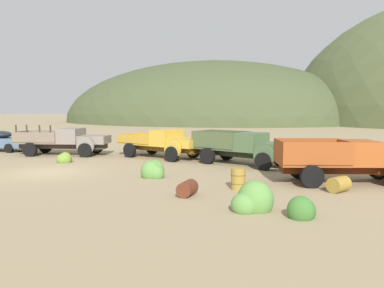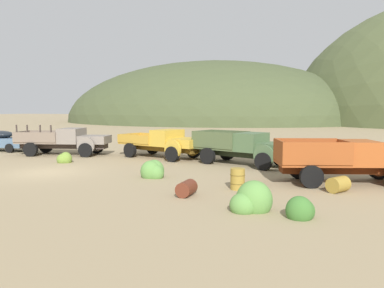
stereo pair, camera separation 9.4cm
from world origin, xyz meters
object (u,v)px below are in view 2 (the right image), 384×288
(truck_faded_yellow, at_px, (166,143))
(truck_oxide_orange, at_px, (356,161))
(truck_weathered_green, at_px, (249,148))
(oil_drum_spare, at_px, (186,188))
(oil_drum_tipped, at_px, (338,184))
(truck_primer_gray, at_px, (70,141))
(car_chalk_blue, at_px, (4,140))
(oil_drum_by_truck, at_px, (238,179))

(truck_faded_yellow, distance_m, truck_oxide_orange, 12.16)
(truck_faded_yellow, relative_size, truck_weathered_green, 1.00)
(oil_drum_spare, height_order, oil_drum_tipped, oil_drum_tipped)
(truck_primer_gray, relative_size, oil_drum_spare, 7.37)
(truck_faded_yellow, bearing_deg, truck_primer_gray, -157.88)
(car_chalk_blue, xyz_separation_m, oil_drum_spare, (18.62, -8.82, -0.53))
(car_chalk_blue, bearing_deg, oil_drum_tipped, -21.59)
(oil_drum_tipped, relative_size, oil_drum_by_truck, 1.20)
(truck_oxide_orange, xyz_separation_m, oil_drum_by_truck, (-4.55, -3.02, -0.58))
(oil_drum_spare, bearing_deg, oil_drum_by_truck, 49.66)
(truck_primer_gray, distance_m, oil_drum_spare, 14.96)
(oil_drum_spare, relative_size, oil_drum_tipped, 0.87)
(truck_weathered_green, xyz_separation_m, oil_drum_spare, (-0.60, -8.31, -0.73))
(truck_primer_gray, xyz_separation_m, oil_drum_tipped, (17.57, -5.95, -0.69))
(car_chalk_blue, bearing_deg, truck_faded_yellow, -4.51)
(oil_drum_tipped, bearing_deg, truck_weathered_green, 130.29)
(car_chalk_blue, bearing_deg, truck_oxide_orange, -16.44)
(truck_oxide_orange, relative_size, oil_drum_tipped, 6.11)
(truck_primer_gray, bearing_deg, oil_drum_tipped, -33.73)
(truck_weathered_green, bearing_deg, oil_drum_tipped, -32.03)
(truck_primer_gray, bearing_deg, oil_drum_spare, -50.30)
(car_chalk_blue, distance_m, truck_oxide_orange, 25.03)
(car_chalk_blue, xyz_separation_m, truck_oxide_orange, (24.70, -4.00, 0.20))
(oil_drum_tipped, bearing_deg, truck_faded_yellow, 147.20)
(oil_drum_by_truck, bearing_deg, car_chalk_blue, 160.79)
(truck_weathered_green, bearing_deg, truck_primer_gray, -163.75)
(car_chalk_blue, distance_m, oil_drum_by_truck, 21.34)
(oil_drum_spare, distance_m, oil_drum_by_truck, 2.37)
(truck_primer_gray, relative_size, truck_faded_yellow, 1.06)
(truck_weathered_green, relative_size, oil_drum_by_truck, 7.29)
(truck_faded_yellow, xyz_separation_m, oil_drum_tipped, (10.52, -6.78, -0.68))
(truck_oxide_orange, bearing_deg, truck_primer_gray, 149.27)
(oil_drum_spare, bearing_deg, car_chalk_blue, 154.65)
(truck_weathered_green, bearing_deg, oil_drum_spare, -76.44)
(truck_primer_gray, xyz_separation_m, truck_weathered_green, (12.80, -0.32, 0.01))
(truck_primer_gray, bearing_deg, truck_faded_yellow, -8.30)
(truck_primer_gray, bearing_deg, oil_drum_by_truck, -41.47)
(truck_oxide_orange, bearing_deg, oil_drum_spare, -160.56)
(car_chalk_blue, height_order, truck_oxide_orange, truck_oxide_orange)
(oil_drum_spare, xyz_separation_m, oil_drum_tipped, (5.37, 2.68, 0.02))
(truck_faded_yellow, distance_m, oil_drum_by_truck, 10.18)
(car_chalk_blue, distance_m, oil_drum_tipped, 24.77)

